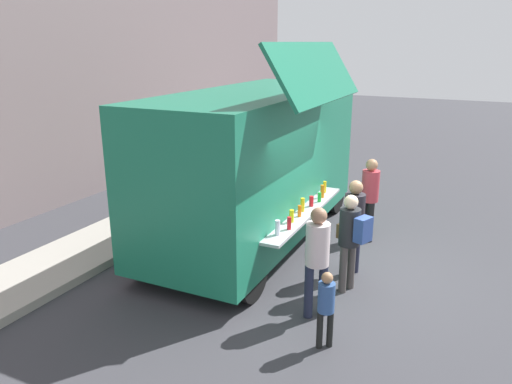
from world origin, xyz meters
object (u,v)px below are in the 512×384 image
at_px(customer_extra_browsing, 370,192).
at_px(child_near_queue, 326,303).
at_px(customer_front_ordering, 353,220).
at_px(customer_mid_with_backpack, 351,234).
at_px(food_truck_main, 257,162).
at_px(customer_rear_waiting, 317,253).
at_px(trash_bin, 251,163).

relative_size(customer_extra_browsing, child_near_queue, 1.55).
height_order(customer_front_ordering, customer_extra_browsing, customer_front_ordering).
relative_size(customer_front_ordering, child_near_queue, 1.56).
height_order(customer_mid_with_backpack, child_near_queue, customer_mid_with_backpack).
xyz_separation_m(food_truck_main, customer_rear_waiting, (-2.31, -2.11, -0.64)).
bearing_deg(customer_rear_waiting, customer_mid_with_backpack, -55.39).
bearing_deg(customer_rear_waiting, child_near_queue, 166.51).
distance_m(food_truck_main, customer_extra_browsing, 2.39).
relative_size(food_truck_main, child_near_queue, 5.51).
xyz_separation_m(customer_rear_waiting, child_near_queue, (-0.69, -0.38, -0.37)).
height_order(food_truck_main, customer_front_ordering, food_truck_main).
bearing_deg(customer_extra_browsing, customer_mid_with_backpack, 59.75).
distance_m(food_truck_main, customer_mid_with_backpack, 2.77).
relative_size(customer_rear_waiting, child_near_queue, 1.55).
bearing_deg(customer_extra_browsing, child_near_queue, 59.19).
height_order(food_truck_main, customer_extra_browsing, food_truck_main).
xyz_separation_m(customer_mid_with_backpack, child_near_queue, (-1.67, -0.15, -0.35)).
distance_m(food_truck_main, child_near_queue, 4.03).
bearing_deg(child_near_queue, customer_mid_with_backpack, -34.85).
xyz_separation_m(trash_bin, customer_rear_waiting, (-6.63, -4.43, 0.59)).
distance_m(trash_bin, child_near_queue, 8.77).
bearing_deg(child_near_queue, trash_bin, -6.65).
bearing_deg(customer_extra_browsing, customer_front_ordering, 57.60).
bearing_deg(child_near_queue, food_truck_main, -0.27).
height_order(food_truck_main, customer_mid_with_backpack, food_truck_main).
bearing_deg(trash_bin, child_near_queue, -146.71).
height_order(customer_rear_waiting, customer_extra_browsing, customer_extra_browsing).
height_order(customer_front_ordering, child_near_queue, customer_front_ordering).
xyz_separation_m(trash_bin, customer_front_ordering, (-5.05, -4.53, 0.58)).
bearing_deg(trash_bin, customer_mid_with_backpack, -140.50).
height_order(trash_bin, customer_extra_browsing, customer_extra_browsing).
distance_m(customer_front_ordering, customer_extra_browsing, 1.71).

